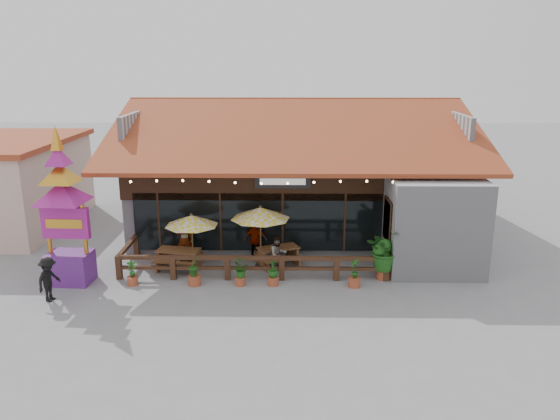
{
  "coord_description": "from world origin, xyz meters",
  "views": [
    {
      "loc": [
        -0.28,
        -19.15,
        7.87
      ],
      "look_at": [
        -0.6,
        1.5,
        2.11
      ],
      "focal_mm": 35.0,
      "sensor_mm": 36.0,
      "label": 1
    }
  ],
  "objects_px": {
    "pedestrian": "(49,279)",
    "thai_sign_tower": "(62,196)",
    "umbrella_left": "(192,221)",
    "picnic_table_right": "(278,253)",
    "tropical_plant": "(385,251)",
    "picnic_table_left": "(179,256)",
    "umbrella_right": "(260,213)"
  },
  "relations": [
    {
      "from": "umbrella_right",
      "to": "thai_sign_tower",
      "type": "xyz_separation_m",
      "value": [
        -6.81,
        -1.73,
        1.09
      ]
    },
    {
      "from": "picnic_table_right",
      "to": "picnic_table_left",
      "type": "bearing_deg",
      "value": -174.24
    },
    {
      "from": "picnic_table_left",
      "to": "thai_sign_tower",
      "type": "distance_m",
      "value": 4.76
    },
    {
      "from": "picnic_table_right",
      "to": "umbrella_left",
      "type": "bearing_deg",
      "value": -174.76
    },
    {
      "from": "picnic_table_right",
      "to": "thai_sign_tower",
      "type": "xyz_separation_m",
      "value": [
        -7.5,
        -1.79,
        2.72
      ]
    },
    {
      "from": "umbrella_right",
      "to": "pedestrian",
      "type": "bearing_deg",
      "value": -154.44
    },
    {
      "from": "picnic_table_left",
      "to": "pedestrian",
      "type": "relative_size",
      "value": 1.19
    },
    {
      "from": "picnic_table_left",
      "to": "thai_sign_tower",
      "type": "height_order",
      "value": "thai_sign_tower"
    },
    {
      "from": "picnic_table_right",
      "to": "tropical_plant",
      "type": "xyz_separation_m",
      "value": [
        3.91,
        -1.3,
        0.59
      ]
    },
    {
      "from": "picnic_table_left",
      "to": "tropical_plant",
      "type": "relative_size",
      "value": 0.95
    },
    {
      "from": "thai_sign_tower",
      "to": "umbrella_left",
      "type": "bearing_deg",
      "value": 19.53
    },
    {
      "from": "umbrella_right",
      "to": "picnic_table_right",
      "type": "xyz_separation_m",
      "value": [
        0.68,
        0.06,
        -1.63
      ]
    },
    {
      "from": "umbrella_right",
      "to": "picnic_table_right",
      "type": "height_order",
      "value": "umbrella_right"
    },
    {
      "from": "umbrella_right",
      "to": "pedestrian",
      "type": "distance_m",
      "value": 7.78
    },
    {
      "from": "picnic_table_left",
      "to": "umbrella_left",
      "type": "bearing_deg",
      "value": 8.93
    },
    {
      "from": "thai_sign_tower",
      "to": "pedestrian",
      "type": "xyz_separation_m",
      "value": [
        -0.1,
        -1.57,
        -2.47
      ]
    },
    {
      "from": "picnic_table_right",
      "to": "pedestrian",
      "type": "distance_m",
      "value": 8.31
    },
    {
      "from": "umbrella_right",
      "to": "pedestrian",
      "type": "relative_size",
      "value": 1.77
    },
    {
      "from": "picnic_table_left",
      "to": "tropical_plant",
      "type": "distance_m",
      "value": 7.82
    },
    {
      "from": "umbrella_left",
      "to": "pedestrian",
      "type": "xyz_separation_m",
      "value": [
        -4.3,
        -3.06,
        -1.14
      ]
    },
    {
      "from": "umbrella_left",
      "to": "picnic_table_left",
      "type": "relative_size",
      "value": 1.49
    },
    {
      "from": "umbrella_left",
      "to": "picnic_table_left",
      "type": "height_order",
      "value": "umbrella_left"
    },
    {
      "from": "picnic_table_right",
      "to": "tropical_plant",
      "type": "relative_size",
      "value": 1.03
    },
    {
      "from": "tropical_plant",
      "to": "umbrella_left",
      "type": "bearing_deg",
      "value": 172.13
    },
    {
      "from": "thai_sign_tower",
      "to": "tropical_plant",
      "type": "relative_size",
      "value": 3.18
    },
    {
      "from": "umbrella_left",
      "to": "thai_sign_tower",
      "type": "bearing_deg",
      "value": -160.47
    },
    {
      "from": "pedestrian",
      "to": "thai_sign_tower",
      "type": "bearing_deg",
      "value": 11.4
    },
    {
      "from": "picnic_table_right",
      "to": "thai_sign_tower",
      "type": "height_order",
      "value": "thai_sign_tower"
    },
    {
      "from": "umbrella_right",
      "to": "picnic_table_left",
      "type": "height_order",
      "value": "umbrella_right"
    },
    {
      "from": "umbrella_left",
      "to": "thai_sign_tower",
      "type": "distance_m",
      "value": 4.65
    },
    {
      "from": "pedestrian",
      "to": "tropical_plant",
      "type": "bearing_deg",
      "value": -64.94
    },
    {
      "from": "umbrella_left",
      "to": "picnic_table_right",
      "type": "xyz_separation_m",
      "value": [
        3.3,
        0.3,
        -1.4
      ]
    }
  ]
}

